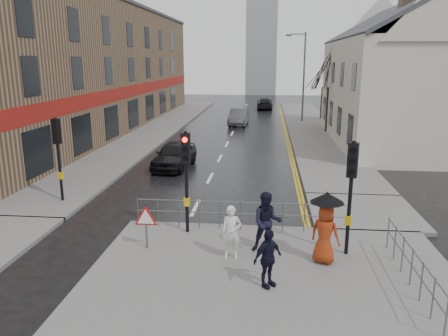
% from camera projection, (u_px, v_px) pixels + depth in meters
% --- Properties ---
extents(ground, '(120.00, 120.00, 0.00)m').
position_uv_depth(ground, '(181.00, 238.00, 14.48)').
color(ground, black).
rests_on(ground, ground).
extents(near_pavement, '(10.00, 9.00, 0.14)m').
position_uv_depth(near_pavement, '(272.00, 296.00, 10.80)').
color(near_pavement, '#605E5B').
rests_on(near_pavement, ground).
extents(left_pavement, '(4.00, 44.00, 0.14)m').
position_uv_depth(left_pavement, '(158.00, 128.00, 37.30)').
color(left_pavement, '#605E5B').
rests_on(left_pavement, ground).
extents(right_pavement, '(4.00, 40.00, 0.14)m').
position_uv_depth(right_pavement, '(310.00, 126.00, 37.97)').
color(right_pavement, '#605E5B').
rests_on(right_pavement, ground).
extents(pavement_bridge_right, '(4.00, 4.20, 0.14)m').
position_uv_depth(pavement_bridge_right, '(363.00, 212.00, 16.73)').
color(pavement_bridge_right, '#605E5B').
rests_on(pavement_bridge_right, ground).
extents(building_left_terrace, '(8.00, 42.00, 10.00)m').
position_uv_depth(building_left_terrace, '(87.00, 69.00, 35.67)').
color(building_left_terrace, brown).
rests_on(building_left_terrace, ground).
extents(building_right_cream, '(9.00, 16.40, 10.10)m').
position_uv_depth(building_right_cream, '(405.00, 74.00, 29.54)').
color(building_right_cream, beige).
rests_on(building_right_cream, ground).
extents(church_tower, '(5.00, 5.00, 18.00)m').
position_uv_depth(church_tower, '(262.00, 39.00, 72.01)').
color(church_tower, '#909398').
rests_on(church_tower, ground).
extents(traffic_signal_near_left, '(0.28, 0.27, 3.40)m').
position_uv_depth(traffic_signal_near_left, '(186.00, 164.00, 14.06)').
color(traffic_signal_near_left, black).
rests_on(traffic_signal_near_left, near_pavement).
extents(traffic_signal_near_right, '(0.34, 0.33, 3.40)m').
position_uv_depth(traffic_signal_near_right, '(351.00, 178.00, 12.41)').
color(traffic_signal_near_right, black).
rests_on(traffic_signal_near_right, near_pavement).
extents(traffic_signal_far_left, '(0.34, 0.33, 3.40)m').
position_uv_depth(traffic_signal_far_left, '(58.00, 145.00, 17.32)').
color(traffic_signal_far_left, black).
rests_on(traffic_signal_far_left, left_pavement).
extents(guard_railing_front, '(7.14, 0.04, 1.00)m').
position_uv_depth(guard_railing_front, '(241.00, 209.00, 14.66)').
color(guard_railing_front, '#595B5E').
rests_on(guard_railing_front, near_pavement).
extents(guard_railing_side, '(0.04, 4.54, 1.00)m').
position_uv_depth(guard_railing_side, '(412.00, 260.00, 10.99)').
color(guard_railing_side, '#595B5E').
rests_on(guard_railing_side, near_pavement).
extents(warning_sign, '(0.80, 0.07, 1.35)m').
position_uv_depth(warning_sign, '(146.00, 220.00, 13.14)').
color(warning_sign, '#595B5E').
rests_on(warning_sign, near_pavement).
extents(street_lamp, '(1.83, 0.25, 8.00)m').
position_uv_depth(street_lamp, '(302.00, 71.00, 39.81)').
color(street_lamp, '#595B5E').
rests_on(street_lamp, right_pavement).
extents(tree_near, '(2.40, 2.40, 6.58)m').
position_uv_depth(tree_near, '(330.00, 67.00, 33.75)').
color(tree_near, black).
rests_on(tree_near, right_pavement).
extents(tree_far, '(2.40, 2.40, 5.64)m').
position_uv_depth(tree_far, '(324.00, 74.00, 41.60)').
color(tree_far, black).
rests_on(tree_far, right_pavement).
extents(pedestrian_a, '(0.60, 0.42, 1.57)m').
position_uv_depth(pedestrian_a, '(231.00, 232.00, 12.51)').
color(pedestrian_a, silver).
rests_on(pedestrian_a, near_pavement).
extents(pedestrian_b, '(0.93, 0.75, 1.83)m').
position_uv_depth(pedestrian_b, '(267.00, 222.00, 12.93)').
color(pedestrian_b, black).
rests_on(pedestrian_b, near_pavement).
extents(pedestrian_with_umbrella, '(1.00, 0.96, 2.06)m').
position_uv_depth(pedestrian_with_umbrella, '(326.00, 225.00, 12.17)').
color(pedestrian_with_umbrella, maroon).
rests_on(pedestrian_with_umbrella, near_pavement).
extents(pedestrian_d, '(0.91, 0.89, 1.53)m').
position_uv_depth(pedestrian_d, '(268.00, 258.00, 10.93)').
color(pedestrian_d, black).
rests_on(pedestrian_d, near_pavement).
extents(car_parked, '(2.07, 4.32, 1.42)m').
position_uv_depth(car_parked, '(174.00, 155.00, 23.65)').
color(car_parked, black).
rests_on(car_parked, ground).
extents(car_mid, '(1.72, 4.43, 1.44)m').
position_uv_depth(car_mid, '(239.00, 117.00, 39.25)').
color(car_mid, '#424346').
rests_on(car_mid, ground).
extents(car_far, '(1.89, 4.49, 1.30)m').
position_uv_depth(car_far, '(265.00, 104.00, 51.67)').
color(car_far, black).
rests_on(car_far, ground).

